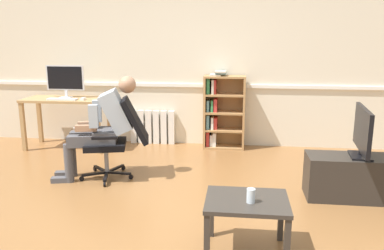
% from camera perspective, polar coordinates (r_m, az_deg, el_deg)
% --- Properties ---
extents(ground_plane, '(18.00, 18.00, 0.00)m').
position_cam_1_polar(ground_plane, '(3.79, -3.90, -13.20)').
color(ground_plane, brown).
extents(back_wall, '(12.00, 0.13, 2.70)m').
position_cam_1_polar(back_wall, '(6.04, 0.66, 9.85)').
color(back_wall, beige).
rests_on(back_wall, ground_plane).
extents(computer_desk, '(1.22, 0.57, 0.76)m').
position_cam_1_polar(computer_desk, '(6.15, -17.78, 2.63)').
color(computer_desk, tan).
rests_on(computer_desk, ground_plane).
extents(imac_monitor, '(0.58, 0.14, 0.48)m').
position_cam_1_polar(imac_monitor, '(6.17, -17.92, 6.38)').
color(imac_monitor, silver).
rests_on(imac_monitor, computer_desk).
extents(keyboard, '(0.44, 0.12, 0.02)m').
position_cam_1_polar(keyboard, '(6.00, -18.31, 3.59)').
color(keyboard, silver).
rests_on(keyboard, computer_desk).
extents(computer_mouse, '(0.06, 0.10, 0.03)m').
position_cam_1_polar(computer_mouse, '(5.89, -15.53, 3.67)').
color(computer_mouse, white).
rests_on(computer_mouse, computer_desk).
extents(bookshelf, '(0.61, 0.29, 1.16)m').
position_cam_1_polar(bookshelf, '(5.90, 4.22, 1.98)').
color(bookshelf, '#AD7F4C').
rests_on(bookshelf, ground_plane).
extents(radiator, '(0.70, 0.08, 0.53)m').
position_cam_1_polar(radiator, '(6.20, -5.74, -0.28)').
color(radiator, white).
rests_on(radiator, ground_plane).
extents(office_chair, '(0.83, 0.65, 0.96)m').
position_cam_1_polar(office_chair, '(4.70, -10.54, -1.44)').
color(office_chair, black).
rests_on(office_chair, ground_plane).
extents(person_seated, '(1.01, 0.52, 1.22)m').
position_cam_1_polar(person_seated, '(4.69, -12.86, 0.04)').
color(person_seated, '#4C4C51').
rests_on(person_seated, ground_plane).
extents(tv_stand, '(1.05, 0.40, 0.46)m').
position_cam_1_polar(tv_stand, '(4.45, 22.93, -7.04)').
color(tv_stand, '#2D2823').
rests_on(tv_stand, ground_plane).
extents(tv_screen, '(0.23, 0.76, 0.51)m').
position_cam_1_polar(tv_screen, '(4.32, 23.51, -0.88)').
color(tv_screen, black).
rests_on(tv_screen, tv_stand).
extents(coffee_table, '(0.63, 0.50, 0.44)m').
position_cam_1_polar(coffee_table, '(3.11, 7.95, -11.79)').
color(coffee_table, '#332D28').
rests_on(coffee_table, ground_plane).
extents(drinking_glass, '(0.06, 0.06, 0.11)m').
position_cam_1_polar(drinking_glass, '(3.01, 8.53, -10.10)').
color(drinking_glass, silver).
rests_on(drinking_glass, coffee_table).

